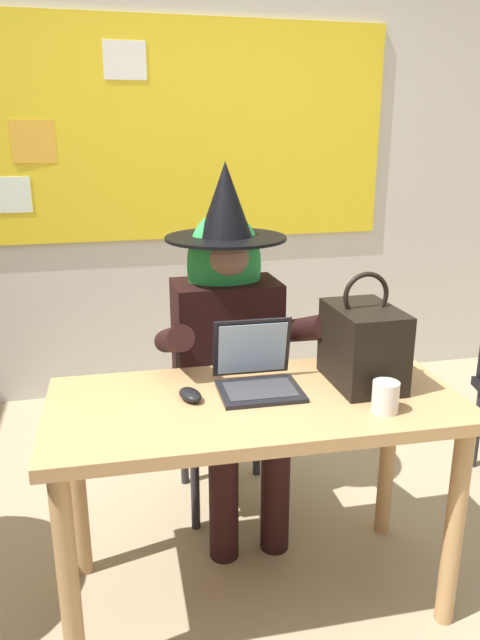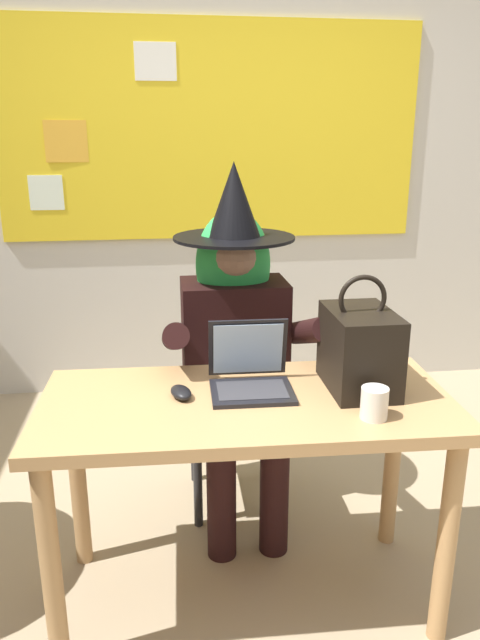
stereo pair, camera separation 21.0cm
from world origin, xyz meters
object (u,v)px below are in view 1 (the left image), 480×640
Objects in this scene: computer_mouse at (190,395)px; desk_main at (256,430)px; chair_at_desk at (224,384)px; person_costumed at (230,329)px; coffee_mug at (385,397)px; laptop at (257,374)px; handbag at (363,345)px.

desk_main is at bearing -27.03° from computer_mouse.
chair_at_desk is 0.72m from computer_mouse.
person_costumed is (0.04, 0.54, 0.16)m from desk_main.
coffee_mug reaches higher than computer_mouse.
laptop is 0.23m from computer_mouse.
laptop reaches higher than coffee_mug.
chair_at_desk is 2.41× the size of handbag.
desk_main is 12.62× the size of computer_mouse.
person_costumed is 15.20× the size of coffee_mug.
person_costumed is 5.38× the size of laptop.
handbag reaches higher than laptop.
desk_main is 13.82× the size of coffee_mug.
desk_main is 0.24m from computer_mouse.
chair_at_desk is at bearing 90.40° from laptop.
laptop is at bearing -6.33° from computer_mouse.
handbag reaches higher than computer_mouse.
computer_mouse is at bearing 169.71° from desk_main.
handbag is (0.34, -0.50, 0.08)m from person_costumed.
person_costumed is 0.79m from coffee_mug.
handbag reaches higher than chair_at_desk.
handbag is (0.35, -0.04, 0.09)m from laptop.
computer_mouse is (-0.23, -0.04, -0.03)m from laptop.
desk_main is at bearing -173.97° from handbag.
person_costumed is 0.61m from handbag.
laptop is 0.36m from handbag.
person_costumed reaches higher than computer_mouse.
desk_main is 0.18m from laptop.
coffee_mug is (0.35, -0.18, 0.16)m from desk_main.
chair_at_desk is at bearing 118.24° from handbag.
laptop reaches higher than chair_at_desk.
chair_at_desk reaches higher than coffee_mug.
coffee_mug is (-0.02, -0.22, -0.09)m from handbag.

